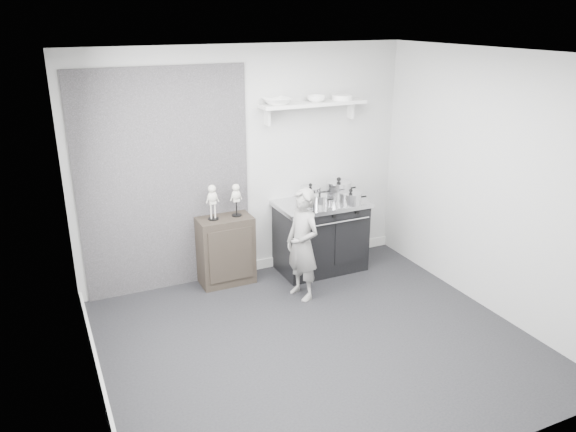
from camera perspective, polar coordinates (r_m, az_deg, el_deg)
name	(u,v)px	position (r m, az deg, el deg)	size (l,w,h in m)	color
ground	(316,342)	(5.59, 2.85, -12.71)	(4.00, 4.00, 0.00)	black
room_shell	(302,177)	(4.99, 1.46, 3.96)	(4.02, 3.62, 2.71)	#AFB0AD
wall_shelf	(313,105)	(6.64, 2.56, 11.24)	(1.30, 0.26, 0.24)	silver
stove	(321,235)	(6.89, 3.34, -1.98)	(1.09, 0.68, 0.88)	black
side_cabinet	(226,250)	(6.59, -6.35, -3.48)	(0.62, 0.36, 0.81)	black
child	(303,244)	(6.13, 1.50, -2.91)	(0.46, 0.30, 1.26)	gray
pot_front_left	(304,201)	(6.50, 1.61, 1.49)	(0.28, 0.19, 0.19)	silver
pot_back_left	(310,193)	(6.79, 2.29, 2.33)	(0.34, 0.25, 0.21)	silver
pot_back_right	(339,189)	(6.92, 5.16, 2.74)	(0.40, 0.31, 0.25)	silver
pot_front_right	(351,198)	(6.69, 6.38, 1.84)	(0.35, 0.26, 0.19)	silver
pot_front_center	(320,200)	(6.57, 3.22, 1.59)	(0.27, 0.19, 0.17)	silver
skeleton_full	(212,200)	(6.33, -7.68, 1.66)	(0.13, 0.08, 0.47)	beige
skeleton_torso	(236,198)	(6.41, -5.29, 1.88)	(0.12, 0.08, 0.44)	beige
bowl_large	(277,101)	(6.42, -1.16, 11.59)	(0.31, 0.31, 0.08)	white
bowl_small	(316,99)	(6.64, 2.89, 11.81)	(0.22, 0.22, 0.07)	white
plate_stack	(342,97)	(6.80, 5.51, 11.91)	(0.25, 0.25, 0.06)	white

